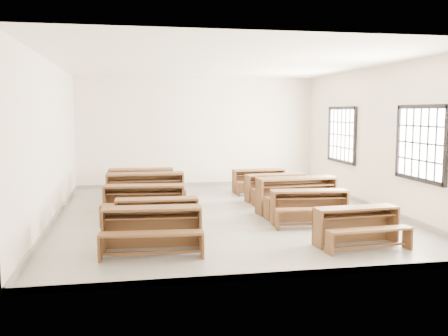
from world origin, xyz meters
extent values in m
plane|color=gray|center=(0.00, 0.00, 0.00)|extent=(8.50, 8.50, 0.00)
cube|color=white|center=(0.00, 0.00, 3.18)|extent=(7.00, 8.50, 0.05)
cube|color=beige|center=(0.00, 4.22, 1.60)|extent=(7.00, 0.05, 3.20)
cube|color=beige|center=(0.00, -4.22, 1.60)|extent=(7.00, 0.05, 3.20)
cube|color=beige|center=(-3.48, 0.00, 1.60)|extent=(0.05, 8.50, 3.20)
cube|color=beige|center=(3.48, 0.00, 1.60)|extent=(0.05, 8.50, 3.20)
cube|color=gray|center=(0.00, 4.23, 0.05)|extent=(7.00, 0.04, 0.10)
cube|color=gray|center=(0.00, -4.23, 0.05)|extent=(7.00, 0.04, 0.10)
cube|color=gray|center=(-3.48, 0.00, 0.05)|extent=(0.04, 8.50, 0.10)
cube|color=gray|center=(3.48, 0.00, 0.05)|extent=(0.04, 8.50, 0.10)
cube|color=white|center=(3.47, -1.80, 1.60)|extent=(0.02, 1.50, 1.30)
cube|color=black|center=(3.45, -1.80, 2.29)|extent=(0.06, 1.62, 0.08)
cube|color=black|center=(3.45, -1.80, 0.91)|extent=(0.06, 1.62, 0.08)
cube|color=black|center=(3.45, -2.59, 1.60)|extent=(0.06, 0.08, 1.46)
cube|color=black|center=(3.45, -1.01, 1.60)|extent=(0.06, 0.08, 1.46)
cube|color=white|center=(3.47, 1.80, 1.60)|extent=(0.02, 1.50, 1.30)
cube|color=black|center=(3.45, 1.80, 2.29)|extent=(0.06, 1.62, 0.08)
cube|color=black|center=(3.45, 1.80, 0.91)|extent=(0.06, 1.62, 0.08)
cube|color=black|center=(3.45, 1.01, 1.60)|extent=(0.06, 0.08, 1.46)
cube|color=black|center=(3.45, 2.59, 1.60)|extent=(0.06, 0.08, 1.46)
cube|color=brown|center=(-1.64, -2.57, 0.68)|extent=(1.58, 0.49, 0.04)
cube|color=brown|center=(-1.63, -2.39, 0.33)|extent=(1.55, 0.14, 0.66)
cube|color=brown|center=(-2.40, -2.52, 0.33)|extent=(0.06, 0.39, 0.66)
cube|color=brown|center=(-0.88, -2.62, 0.33)|extent=(0.06, 0.39, 0.66)
cube|color=brown|center=(-1.64, -2.58, 0.54)|extent=(1.45, 0.39, 0.02)
cube|color=brown|center=(-1.67, -3.04, 0.39)|extent=(1.57, 0.37, 0.04)
cube|color=brown|center=(-2.43, -2.99, 0.18)|extent=(0.06, 0.27, 0.37)
cube|color=brown|center=(-0.91, -3.09, 0.18)|extent=(0.06, 0.27, 0.37)
cube|color=brown|center=(-1.67, -3.04, 0.10)|extent=(1.44, 0.14, 0.04)
cube|color=brown|center=(-1.51, -1.53, 0.64)|extent=(1.47, 0.40, 0.04)
cube|color=brown|center=(-1.51, -1.37, 0.31)|extent=(1.46, 0.07, 0.62)
cube|color=brown|center=(-2.22, -1.52, 0.31)|extent=(0.05, 0.37, 0.62)
cube|color=brown|center=(-0.80, -1.55, 0.31)|extent=(0.05, 0.37, 0.62)
cube|color=brown|center=(-1.51, -1.55, 0.51)|extent=(1.36, 0.31, 0.02)
cube|color=brown|center=(-1.52, -1.98, 0.37)|extent=(1.47, 0.29, 0.04)
cube|color=brown|center=(-2.23, -1.96, 0.17)|extent=(0.04, 0.26, 0.35)
cube|color=brown|center=(-0.81, -2.00, 0.17)|extent=(0.04, 0.26, 0.35)
cube|color=brown|center=(-1.52, -1.98, 0.09)|extent=(1.35, 0.08, 0.04)
cube|color=brown|center=(-1.70, -0.29, 0.70)|extent=(1.64, 0.56, 0.04)
cube|color=brown|center=(-1.68, -0.11, 0.34)|extent=(1.61, 0.19, 0.68)
cube|color=brown|center=(-2.48, -0.21, 0.34)|extent=(0.08, 0.40, 0.68)
cube|color=brown|center=(-0.92, -0.36, 0.34)|extent=(0.08, 0.40, 0.68)
cube|color=brown|center=(-1.70, -0.31, 0.56)|extent=(1.51, 0.44, 0.02)
cube|color=brown|center=(-1.75, -0.78, 0.40)|extent=(1.63, 0.44, 0.04)
cube|color=brown|center=(-2.53, -0.70, 0.19)|extent=(0.07, 0.28, 0.38)
cube|color=brown|center=(-0.96, -0.85, 0.19)|extent=(0.07, 0.28, 0.38)
cube|color=brown|center=(-1.75, -0.78, 0.10)|extent=(1.49, 0.19, 0.04)
cube|color=brown|center=(-1.64, 1.16, 0.77)|extent=(1.77, 0.47, 0.04)
cube|color=brown|center=(-1.63, 1.36, 0.38)|extent=(1.77, 0.07, 0.75)
cube|color=brown|center=(-2.50, 1.18, 0.38)|extent=(0.05, 0.44, 0.75)
cube|color=brown|center=(-0.78, 1.15, 0.38)|extent=(0.05, 0.44, 0.75)
cube|color=brown|center=(-1.64, 1.14, 0.62)|extent=(1.64, 0.36, 0.02)
cube|color=brown|center=(-1.64, 0.62, 0.44)|extent=(1.77, 0.34, 0.04)
cube|color=brown|center=(-2.51, 0.64, 0.21)|extent=(0.05, 0.31, 0.42)
cube|color=brown|center=(-0.78, 0.61, 0.21)|extent=(0.05, 0.31, 0.42)
cube|color=brown|center=(-1.64, 0.62, 0.11)|extent=(1.63, 0.08, 0.04)
cube|color=brown|center=(-1.70, 2.54, 0.72)|extent=(1.65, 0.47, 0.04)
cube|color=brown|center=(-1.70, 2.72, 0.35)|extent=(1.64, 0.10, 0.70)
cube|color=brown|center=(-2.50, 2.56, 0.35)|extent=(0.06, 0.41, 0.70)
cube|color=brown|center=(-0.90, 2.51, 0.35)|extent=(0.06, 0.41, 0.70)
cube|color=brown|center=(-1.70, 2.52, 0.57)|extent=(1.53, 0.36, 0.02)
cube|color=brown|center=(-1.72, 2.03, 0.41)|extent=(1.65, 0.34, 0.04)
cube|color=brown|center=(-2.52, 2.06, 0.19)|extent=(0.05, 0.29, 0.39)
cube|color=brown|center=(-0.92, 2.01, 0.19)|extent=(0.05, 0.29, 0.39)
cube|color=brown|center=(-1.72, 2.03, 0.10)|extent=(1.52, 0.10, 0.04)
cube|color=brown|center=(1.69, -2.84, 0.62)|extent=(1.43, 0.45, 0.04)
cube|color=brown|center=(1.67, -2.68, 0.30)|extent=(1.41, 0.13, 0.60)
cube|color=brown|center=(1.00, -2.89, 0.30)|extent=(0.06, 0.35, 0.60)
cube|color=brown|center=(2.37, -2.79, 0.30)|extent=(0.06, 0.35, 0.60)
cube|color=brown|center=(1.69, -2.86, 0.49)|extent=(1.32, 0.36, 0.02)
cube|color=brown|center=(1.72, -3.27, 0.35)|extent=(1.42, 0.35, 0.04)
cube|color=brown|center=(1.03, -3.32, 0.17)|extent=(0.05, 0.25, 0.33)
cube|color=brown|center=(2.40, -3.22, 0.17)|extent=(0.05, 0.25, 0.33)
cube|color=brown|center=(1.72, -3.27, 0.09)|extent=(1.30, 0.14, 0.04)
cube|color=brown|center=(1.48, -1.21, 0.65)|extent=(1.52, 0.51, 0.04)
cube|color=brown|center=(1.49, -1.04, 0.32)|extent=(1.49, 0.18, 0.63)
cube|color=brown|center=(0.75, -1.14, 0.32)|extent=(0.07, 0.37, 0.63)
cube|color=brown|center=(2.20, -1.28, 0.32)|extent=(0.07, 0.37, 0.63)
cube|color=brown|center=(1.47, -1.23, 0.52)|extent=(1.40, 0.41, 0.02)
cube|color=brown|center=(1.43, -1.66, 0.37)|extent=(1.51, 0.40, 0.04)
cube|color=brown|center=(0.71, -1.59, 0.18)|extent=(0.06, 0.26, 0.35)
cube|color=brown|center=(2.16, -1.73, 0.18)|extent=(0.06, 0.26, 0.35)
cube|color=brown|center=(1.43, -1.66, 0.09)|extent=(1.38, 0.18, 0.04)
cube|color=brown|center=(1.57, -0.15, 0.76)|extent=(1.77, 0.56, 0.04)
cube|color=brown|center=(1.55, 0.04, 0.37)|extent=(1.74, 0.17, 0.74)
cube|color=brown|center=(0.72, -0.21, 0.37)|extent=(0.08, 0.44, 0.74)
cube|color=brown|center=(2.42, -0.09, 0.37)|extent=(0.08, 0.44, 0.74)
cube|color=brown|center=(1.57, -0.17, 0.61)|extent=(1.63, 0.44, 0.02)
cube|color=brown|center=(1.61, -0.68, 0.44)|extent=(1.76, 0.43, 0.04)
cube|color=brown|center=(0.76, -0.74, 0.21)|extent=(0.07, 0.31, 0.41)
cube|color=brown|center=(2.46, -0.62, 0.21)|extent=(0.07, 0.31, 0.41)
cube|color=brown|center=(1.61, -0.68, 0.11)|extent=(1.61, 0.17, 0.04)
cube|color=brown|center=(1.54, 1.33, 0.65)|extent=(1.52, 0.51, 0.04)
cube|color=brown|center=(1.53, 1.50, 0.32)|extent=(1.49, 0.17, 0.63)
cube|color=brown|center=(0.82, 1.26, 0.32)|extent=(0.07, 0.38, 0.63)
cube|color=brown|center=(2.27, 1.40, 0.32)|extent=(0.07, 0.38, 0.63)
cube|color=brown|center=(1.54, 1.31, 0.52)|extent=(1.40, 0.41, 0.02)
cube|color=brown|center=(1.58, 0.88, 0.37)|extent=(1.51, 0.40, 0.04)
cube|color=brown|center=(0.86, 0.81, 0.18)|extent=(0.06, 0.26, 0.35)
cube|color=brown|center=(2.31, 0.94, 0.18)|extent=(0.06, 0.26, 0.35)
cube|color=brown|center=(1.58, 0.88, 0.09)|extent=(1.38, 0.17, 0.04)
cube|color=brown|center=(1.47, 2.69, 0.62)|extent=(1.43, 0.41, 0.04)
cube|color=brown|center=(1.46, 2.85, 0.30)|extent=(1.42, 0.09, 0.60)
cube|color=brown|center=(0.78, 2.66, 0.30)|extent=(0.05, 0.36, 0.60)
cube|color=brown|center=(2.16, 2.71, 0.30)|extent=(0.05, 0.36, 0.60)
cube|color=brown|center=(1.47, 2.67, 0.50)|extent=(1.32, 0.31, 0.02)
cube|color=brown|center=(1.48, 2.25, 0.35)|extent=(1.43, 0.30, 0.04)
cube|color=brown|center=(0.79, 2.23, 0.17)|extent=(0.04, 0.25, 0.34)
cube|color=brown|center=(2.17, 2.28, 0.17)|extent=(0.04, 0.25, 0.34)
cube|color=brown|center=(1.48, 2.25, 0.09)|extent=(1.31, 0.09, 0.04)
camera|label=1|loc=(-1.95, -10.38, 2.19)|focal=40.00mm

